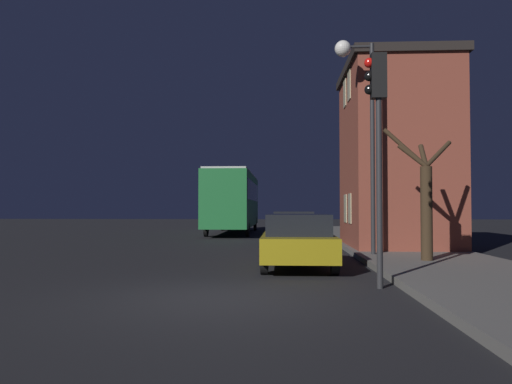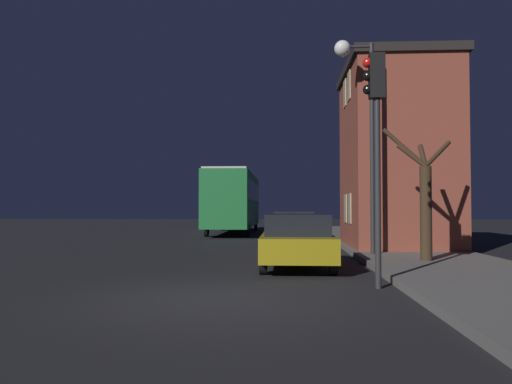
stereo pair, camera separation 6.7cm
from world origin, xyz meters
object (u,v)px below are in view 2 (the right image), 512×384
bare_tree (424,199)px  car_mid_lane (293,227)px  car_near_lane (297,240)px  streetlamp (357,96)px  bus (234,198)px  traffic_light (376,120)px

bare_tree → car_mid_lane: bare_tree is taller
car_mid_lane → car_near_lane: bearing=-90.5°
bare_tree → streetlamp: bearing=132.3°
bare_tree → car_near_lane: bare_tree is taller
streetlamp → bus: bearing=109.3°
streetlamp → bus: (-5.37, 15.36, -2.87)m
bare_tree → car_mid_lane: bearing=114.3°
traffic_light → bus: 21.55m
streetlamp → bare_tree: (1.56, -1.71, -3.26)m
bus → car_near_lane: 18.12m
bare_tree → car_near_lane: (-3.51, -0.67, -1.08)m
car_near_lane → bare_tree: bearing=10.7°
traffic_light → bus: bearing=103.2°
bare_tree → bus: size_ratio=0.32×
streetlamp → traffic_light: bearing=-94.7°
bare_tree → car_near_lane: 3.73m
streetlamp → bare_tree: streetlamp is taller
bare_tree → bus: (-6.93, 17.07, 0.39)m
bus → car_near_lane: (3.42, -17.74, -1.47)m
bare_tree → car_mid_lane: 8.43m
car_near_lane → bus: bearing=100.9°
streetlamp → traffic_light: (-0.46, -5.60, -1.75)m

